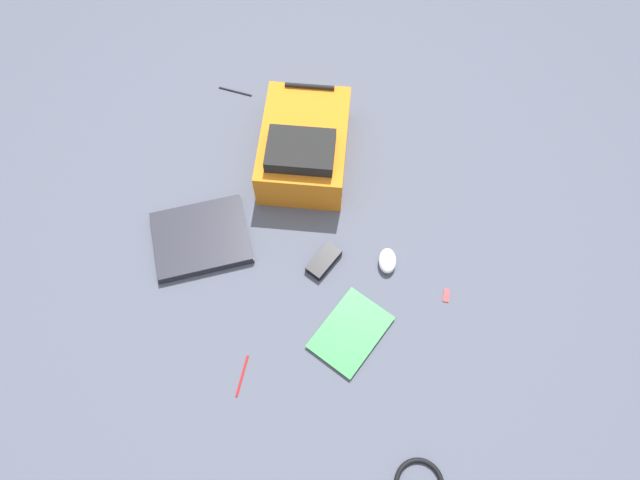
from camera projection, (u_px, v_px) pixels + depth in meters
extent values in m
plane|color=#4C5160|center=(307.00, 242.00, 1.91)|extent=(4.12, 4.12, 0.00)
cube|color=orange|center=(304.00, 145.00, 1.99)|extent=(0.42, 0.51, 0.16)
cube|color=black|center=(301.00, 150.00, 1.86)|extent=(0.27, 0.23, 0.05)
cylinder|color=black|center=(310.00, 86.00, 2.00)|extent=(0.18, 0.07, 0.02)
cube|color=#24242C|center=(201.00, 238.00, 1.90)|extent=(0.42, 0.41, 0.02)
cube|color=#2D2D38|center=(200.00, 236.00, 1.89)|extent=(0.41, 0.40, 0.01)
cube|color=silver|center=(351.00, 332.00, 1.76)|extent=(0.22, 0.28, 0.01)
cube|color=#2D8C3F|center=(351.00, 332.00, 1.75)|extent=(0.23, 0.29, 0.00)
ellipsoid|color=silver|center=(387.00, 261.00, 1.85)|extent=(0.09, 0.11, 0.04)
cube|color=black|center=(324.00, 261.00, 1.86)|extent=(0.09, 0.14, 0.03)
cylinder|color=red|center=(242.00, 376.00, 1.70)|extent=(0.03, 0.13, 0.01)
cylinder|color=black|center=(235.00, 91.00, 2.21)|extent=(0.14, 0.02, 0.01)
cube|color=#B21919|center=(447.00, 294.00, 1.82)|extent=(0.03, 0.05, 0.01)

